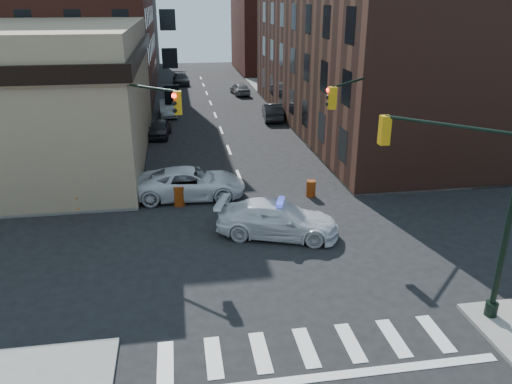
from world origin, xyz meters
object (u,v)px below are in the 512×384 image
object	(u,v)px
pickup	(190,183)
parked_car_enear	(272,111)
barrel_bank	(179,196)
pedestrian_b	(83,183)
barrel_road	(311,189)
police_car	(278,219)
pedestrian_a	(93,190)
parked_car_wnear	(160,129)
parked_car_wfar	(168,108)
barricade_nw_a	(70,202)

from	to	relation	value
pickup	parked_car_enear	xyz separation A→B (m)	(8.23, 18.26, -0.08)
barrel_bank	pickup	bearing A→B (deg)	58.62
parked_car_enear	barrel_bank	bearing A→B (deg)	70.65
pedestrian_b	barrel_road	bearing A→B (deg)	-21.98
parked_car_enear	pedestrian_b	distance (m)	22.55
police_car	barrel_road	world-z (taller)	police_car
pedestrian_a	pedestrian_b	distance (m)	1.87
pickup	pedestrian_a	size ratio (longest dim) A/B	3.19
police_car	parked_car_enear	size ratio (longest dim) A/B	1.23
parked_car_enear	pedestrian_a	xyz separation A→B (m)	(-13.35, -19.22, 0.34)
barrel_road	parked_car_enear	bearing A→B (deg)	85.59
parked_car_wnear	parked_car_wfar	size ratio (longest dim) A/B	0.88
parked_car_wnear	pedestrian_a	distance (m)	15.02
pedestrian_b	barricade_nw_a	xyz separation A→B (m)	(-0.40, -1.80, -0.36)
parked_car_wfar	pedestrian_b	world-z (taller)	pedestrian_b
police_car	pedestrian_b	xyz separation A→B (m)	(-9.82, 6.27, 0.12)
pedestrian_a	barricade_nw_a	size ratio (longest dim) A/B	1.64
pickup	pedestrian_b	bearing A→B (deg)	85.86
police_car	pickup	bearing A→B (deg)	53.79
pedestrian_a	parked_car_wfar	bearing A→B (deg)	111.96
barrel_bank	barricade_nw_a	world-z (taller)	barrel_bank
pickup	barricade_nw_a	size ratio (longest dim) A/B	5.23
police_car	pedestrian_b	bearing A→B (deg)	76.36
pedestrian_a	parked_car_enear	bearing A→B (deg)	86.85
police_car	parked_car_wnear	size ratio (longest dim) A/B	1.45
police_car	pedestrian_a	world-z (taller)	pedestrian_a
parked_car_wfar	barrel_road	world-z (taller)	parked_car_wfar
parked_car_wfar	parked_car_enear	distance (m)	10.04
pickup	parked_car_enear	size ratio (longest dim) A/B	1.30
barricade_nw_a	parked_car_wfar	bearing A→B (deg)	78.65
pickup	barrel_road	size ratio (longest dim) A/B	6.53
police_car	barrel_bank	bearing A→B (deg)	64.39
pedestrian_a	barricade_nw_a	xyz separation A→B (m)	(-1.23, -0.13, -0.52)
pickup	pedestrian_a	xyz separation A→B (m)	(-5.12, -0.96, 0.26)
police_car	pedestrian_b	distance (m)	11.65
parked_car_wnear	barrel_road	distance (m)	17.06
parked_car_wnear	pedestrian_b	world-z (taller)	pedestrian_b
parked_car_wnear	parked_car_enear	xyz separation A→B (m)	(10.18, 4.54, 0.10)
barricade_nw_a	police_car	bearing A→B (deg)	-22.34
pickup	parked_car_wnear	bearing A→B (deg)	10.77
police_car	parked_car_wfar	size ratio (longest dim) A/B	1.28
pedestrian_b	parked_car_wnear	bearing A→B (deg)	58.46
parked_car_enear	barrel_road	xyz separation A→B (m)	(-1.48, -19.22, -0.30)
parked_car_enear	parked_car_wnear	bearing A→B (deg)	29.38
parked_car_enear	pickup	bearing A→B (deg)	71.08
barrel_road	parked_car_wnear	bearing A→B (deg)	120.64
parked_car_wfar	barrel_bank	world-z (taller)	parked_car_wfar
pickup	pedestrian_b	world-z (taller)	pedestrian_b
parked_car_wnear	barrel_bank	size ratio (longest dim) A/B	3.54
police_car	parked_car_wfar	world-z (taller)	police_car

